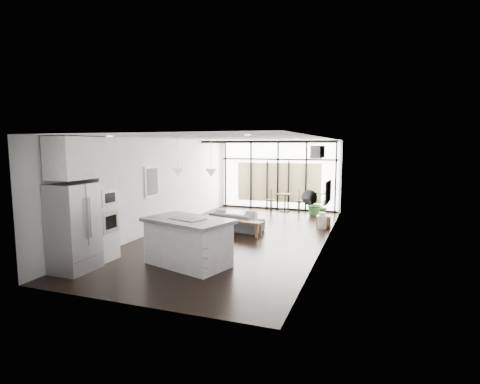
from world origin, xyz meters
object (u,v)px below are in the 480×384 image
Objects in this scene: console_bench at (241,227)px; pouf at (251,218)px; island at (188,242)px; tv at (328,191)px; milk_can at (322,220)px; sofa at (234,218)px; fridge at (74,228)px.

console_bench is 1.69m from pouf.
tv is at bearing 73.34° from island.
milk_can is at bearing 107.19° from tv.
tv reaches higher than console_bench.
milk_can reaches higher than console_bench.
island is 4.14× the size of pouf.
sofa is 1.34× the size of console_bench.
milk_can is 0.47× the size of tv.
sofa is 1.65× the size of tv.
tv is (2.83, 0.25, 0.94)m from sofa.
fridge is 4.75m from console_bench.
sofa is at bearing 111.44° from island.
fridge reaches higher than console_bench.
island is at bearing -123.57° from tv.
fridge is at bearing -132.84° from tv.
sofa reaches higher than console_bench.
milk_can is (2.57, 1.08, -0.10)m from sofa.
tv is at bearing -165.64° from sofa.
fridge is 6.18m from pouf.
sofa is 4.00× the size of pouf.
tv reaches higher than pouf.
fridge is 3.54× the size of milk_can.
tv is (2.62, -0.86, 1.12)m from pouf.
console_bench is 2.68m from milk_can.
pouf is 0.88× the size of milk_can.
pouf is 0.41× the size of tv.
sofa is at bearing -175.00° from tv.
pouf is at bearing 109.95° from console_bench.
fridge is 1.35× the size of console_bench.
sofa reaches higher than milk_can.
island reaches higher than milk_can.
fridge is at bearing -134.46° from island.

